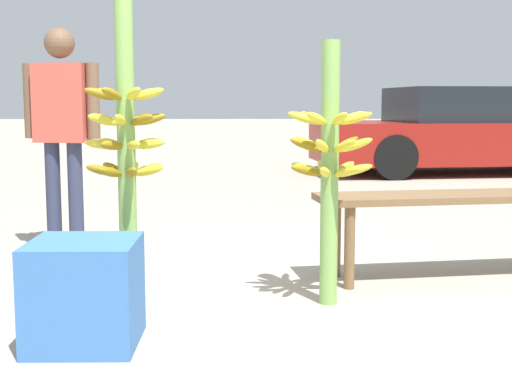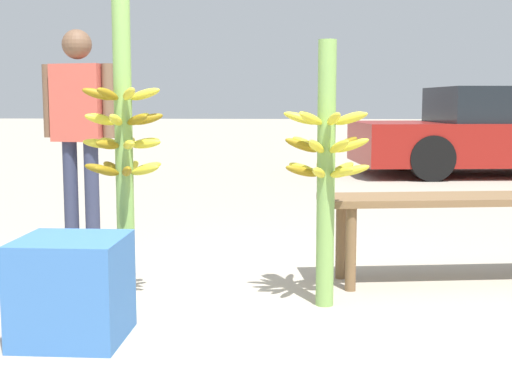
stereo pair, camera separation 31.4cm
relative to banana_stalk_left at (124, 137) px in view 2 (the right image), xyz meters
name	(u,v)px [view 2 (the right image)]	position (x,y,z in m)	size (l,w,h in m)	color
ground_plane	(216,330)	(0.51, -0.41, -0.86)	(80.00, 80.00, 0.00)	#A89E8C
banana_stalk_left	(124,137)	(0.00, 0.00, 0.00)	(0.41, 0.41, 1.69)	#7AA851
banana_stalk_center	(326,163)	(1.02, 0.03, -0.13)	(0.44, 0.44, 1.35)	#7AA851
vendor_person	(79,118)	(-0.67, 1.39, 0.06)	(0.55, 0.23, 1.54)	#2D334C
market_bench	(455,209)	(1.78, 0.56, -0.43)	(1.59, 0.62, 0.51)	brown
parked_car	(510,132)	(3.85, 6.90, -0.26)	(4.47, 2.30, 1.25)	maroon
produce_crate	(72,289)	(-0.10, -0.57, -0.64)	(0.45, 0.45, 0.45)	#386BB2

